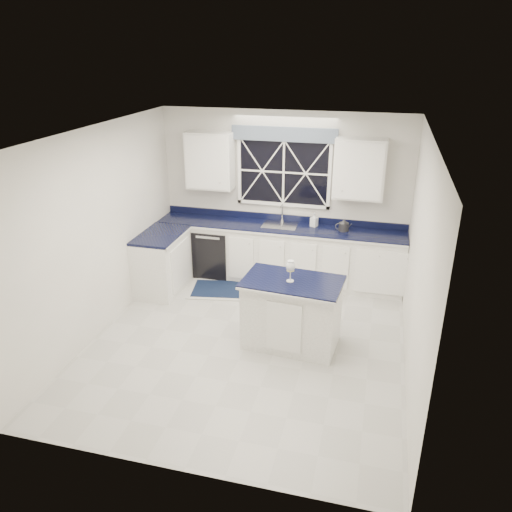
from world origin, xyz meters
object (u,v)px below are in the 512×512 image
(faucet, at_px, (282,213))
(soap_bottle, at_px, (314,220))
(kettle, at_px, (344,226))
(island, at_px, (292,312))
(wine_glass, at_px, (291,267))
(dishwasher, at_px, (215,250))

(faucet, height_order, soap_bottle, faucet)
(faucet, distance_m, soap_bottle, 0.54)
(faucet, height_order, kettle, faucet)
(island, xyz_separation_m, soap_bottle, (-0.02, 1.97, 0.59))
(soap_bottle, bearing_deg, faucet, 172.31)
(faucet, bearing_deg, kettle, -9.25)
(faucet, relative_size, island, 0.24)
(island, bearing_deg, wine_glass, -126.32)
(dishwasher, xyz_separation_m, wine_glass, (1.63, -1.88, 0.69))
(wine_glass, bearing_deg, kettle, 75.99)
(kettle, bearing_deg, island, -115.07)
(dishwasher, bearing_deg, faucet, 10.02)
(island, xyz_separation_m, wine_glass, (-0.03, -0.03, 0.64))
(soap_bottle, bearing_deg, dishwasher, -175.73)
(kettle, bearing_deg, dishwasher, 169.22)
(island, bearing_deg, soap_bottle, 95.50)
(dishwasher, xyz_separation_m, faucet, (1.10, 0.19, 0.69))
(faucet, height_order, island, faucet)
(faucet, bearing_deg, island, -74.72)
(dishwasher, relative_size, faucet, 2.72)
(wine_glass, xyz_separation_m, soap_bottle, (0.00, 2.00, -0.05))
(island, height_order, kettle, kettle)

